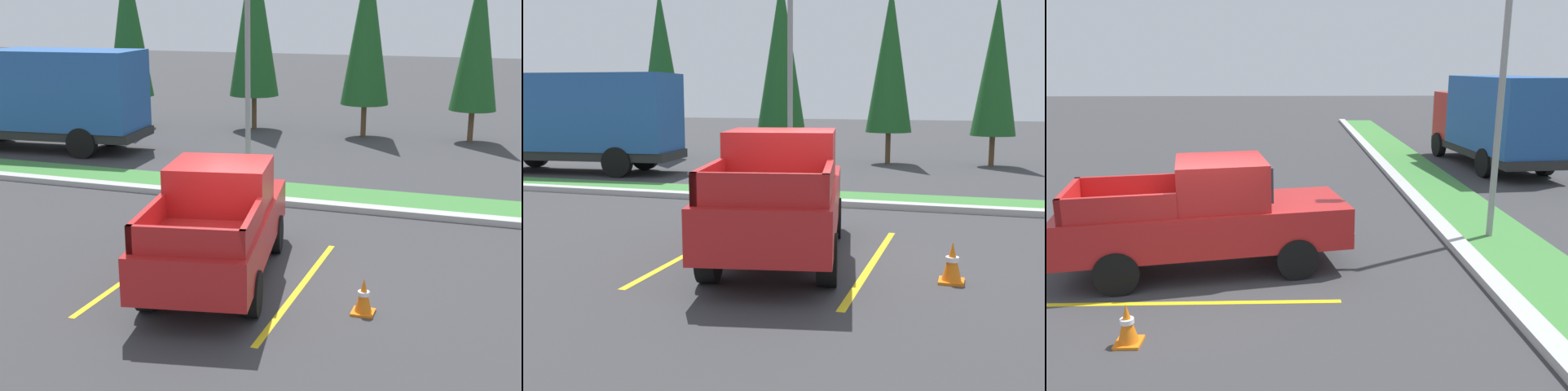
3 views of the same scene
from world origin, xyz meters
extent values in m
plane|color=#38383A|center=(0.00, 0.00, 0.00)|extent=(120.00, 120.00, 0.00)
cube|color=yellow|center=(-2.25, -0.13, 0.00)|extent=(0.12, 4.80, 0.01)
cube|color=yellow|center=(0.85, -0.13, 0.00)|extent=(0.12, 4.80, 0.01)
cube|color=#B2B2AD|center=(0.00, 5.00, 0.07)|extent=(56.00, 0.40, 0.15)
cube|color=#42843D|center=(0.00, 6.10, 0.03)|extent=(56.00, 1.80, 0.06)
cylinder|color=black|center=(-1.83, 1.23, 0.38)|extent=(0.42, 0.80, 0.76)
cylinder|color=black|center=(-0.16, 1.56, 0.38)|extent=(0.42, 0.80, 0.76)
cylinder|color=black|center=(-1.23, -1.81, 0.38)|extent=(0.42, 0.80, 0.76)
cylinder|color=black|center=(0.44, -1.48, 0.38)|extent=(0.42, 0.80, 0.76)
cube|color=red|center=(-0.70, -0.13, 0.88)|extent=(2.87, 5.47, 0.76)
cube|color=red|center=(-0.76, 0.17, 1.68)|extent=(2.04, 1.91, 0.84)
cube|color=#2D3842|center=(-0.91, 0.97, 1.73)|extent=(1.60, 0.37, 0.63)
cube|color=red|center=(-1.25, -1.71, 1.48)|extent=(0.47, 1.88, 0.44)
cube|color=red|center=(0.42, -1.39, 1.48)|extent=(0.47, 1.88, 0.44)
cube|color=red|center=(-0.24, -2.43, 1.48)|extent=(1.79, 0.45, 0.44)
cube|color=silver|center=(-1.19, 2.38, 0.64)|extent=(1.80, 0.51, 0.28)
cylinder|color=black|center=(-13.29, 7.76, 0.50)|extent=(1.02, 0.39, 1.00)
cylinder|color=black|center=(-13.50, 9.95, 0.50)|extent=(1.02, 0.39, 1.00)
cylinder|color=black|center=(-8.91, 8.17, 0.50)|extent=(1.02, 0.39, 1.00)
cylinder|color=black|center=(-9.12, 10.36, 0.50)|extent=(1.02, 0.39, 1.00)
cube|color=#262626|center=(-10.81, 9.10, 0.65)|extent=(6.98, 2.92, 0.30)
cube|color=#AD231E|center=(-13.35, 8.86, 1.75)|extent=(1.80, 2.44, 1.90)
cube|color=#2D3842|center=(-14.16, 8.79, 2.00)|extent=(0.25, 2.10, 0.90)
cube|color=#235199|center=(-10.01, 9.17, 2.10)|extent=(5.20, 2.85, 2.60)
cylinder|color=gray|center=(-2.32, 5.90, 3.29)|extent=(0.14, 0.14, 6.59)
cube|color=orange|center=(2.12, -0.81, 0.02)|extent=(0.36, 0.36, 0.04)
cone|color=orange|center=(2.12, -0.81, 0.32)|extent=(0.28, 0.28, 0.56)
cylinder|color=white|center=(2.12, -0.81, 0.35)|extent=(0.19, 0.19, 0.07)
camera|label=1|loc=(4.04, -11.40, 4.84)|focal=49.02mm
camera|label=2|loc=(2.42, -9.97, 2.68)|focal=43.75mm
camera|label=3|loc=(8.77, 1.48, 3.76)|focal=36.11mm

